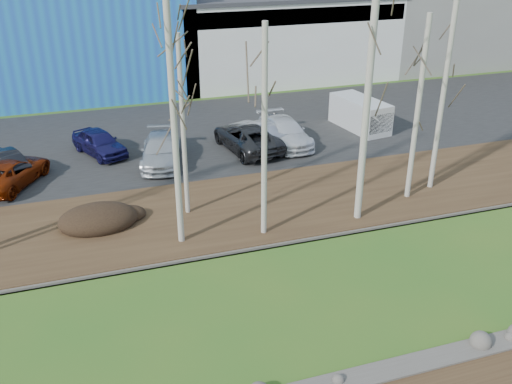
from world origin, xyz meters
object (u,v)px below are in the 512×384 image
object	(u,v)px
car_2	(11,172)
car_4	(99,142)
car_7	(285,132)
car_3	(161,150)
car_6	(247,137)
van_white	(362,115)
car_1	(0,163)
car_5	(256,132)

from	to	relation	value
car_2	car_4	size ratio (longest dim) A/B	1.15
car_7	car_3	bearing A→B (deg)	-177.49
car_6	car_2	bearing A→B (deg)	-4.02
car_7	car_4	bearing A→B (deg)	168.43
car_2	van_white	size ratio (longest dim) A/B	1.04
car_1	car_6	world-z (taller)	car_6
car_5	car_4	bearing A→B (deg)	-27.84
car_5	van_white	xyz separation A→B (m)	(7.15, 0.38, 0.25)
car_5	car_6	size ratio (longest dim) A/B	0.78
car_3	van_white	distance (m)	13.07
car_5	car_7	xyz separation A→B (m)	(1.61, -0.58, 0.04)
car_3	car_7	world-z (taller)	car_7
car_2	car_6	xyz separation A→B (m)	(12.62, 0.92, 0.09)
car_5	car_1	bearing A→B (deg)	-19.15
car_3	van_white	bearing A→B (deg)	19.62
car_3	car_5	xyz separation A→B (m)	(5.82, 1.21, -0.02)
car_1	car_4	world-z (taller)	car_1
car_4	car_7	xyz separation A→B (m)	(10.50, -1.71, 0.03)
car_1	car_6	size ratio (longest dim) A/B	0.80
car_1	car_7	distance (m)	15.60
car_1	car_3	xyz separation A→B (m)	(8.16, -0.85, 0.00)
van_white	car_2	bearing A→B (deg)	177.26
car_4	van_white	distance (m)	16.06
car_1	car_2	world-z (taller)	car_1
car_4	car_6	bearing A→B (deg)	-37.48
car_5	car_6	world-z (taller)	car_6
car_1	car_3	size ratio (longest dim) A/B	0.88
car_3	car_6	distance (m)	5.07
car_2	car_5	size ratio (longest dim) A/B	1.13
car_2	car_5	distance (m)	13.50
car_2	car_1	bearing A→B (deg)	-37.16
car_5	van_white	distance (m)	7.16
car_6	van_white	xyz separation A→B (m)	(7.92, 1.18, 0.19)
car_4	van_white	bearing A→B (deg)	-26.78
car_7	car_5	bearing A→B (deg)	157.83
car_4	car_7	bearing A→B (deg)	-33.35
car_1	car_3	distance (m)	8.21
car_5	car_6	bearing A→B (deg)	25.49
van_white	car_4	bearing A→B (deg)	168.73
car_3	car_7	xyz separation A→B (m)	(7.43, 0.63, 0.02)
car_1	car_4	bearing A→B (deg)	168.87
car_3	car_4	world-z (taller)	car_3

